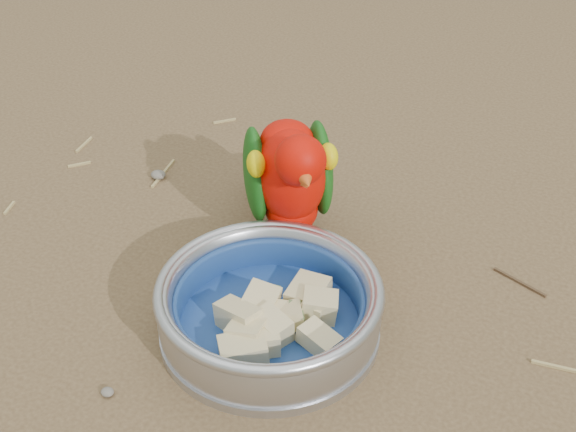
% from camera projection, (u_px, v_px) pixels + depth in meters
% --- Properties ---
extents(ground, '(60.00, 60.00, 0.00)m').
position_uv_depth(ground, '(269.00, 346.00, 0.79)').
color(ground, brown).
extents(food_bowl, '(0.22, 0.22, 0.02)m').
position_uv_depth(food_bowl, '(270.00, 327.00, 0.80)').
color(food_bowl, '#B2B2BA').
rests_on(food_bowl, ground).
extents(bowl_wall, '(0.22, 0.22, 0.04)m').
position_uv_depth(bowl_wall, '(269.00, 304.00, 0.78)').
color(bowl_wall, '#B2B2BA').
rests_on(bowl_wall, food_bowl).
extents(fruit_wedges, '(0.13, 0.13, 0.03)m').
position_uv_depth(fruit_wedges, '(269.00, 310.00, 0.78)').
color(fruit_wedges, beige).
rests_on(fruit_wedges, food_bowl).
extents(lory_parrot, '(0.19, 0.22, 0.17)m').
position_uv_depth(lory_parrot, '(290.00, 186.00, 0.87)').
color(lory_parrot, '#CA0C01').
rests_on(lory_parrot, ground).
extents(ground_debris, '(0.90, 0.80, 0.01)m').
position_uv_depth(ground_debris, '(270.00, 338.00, 0.79)').
color(ground_debris, tan).
rests_on(ground_debris, ground).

